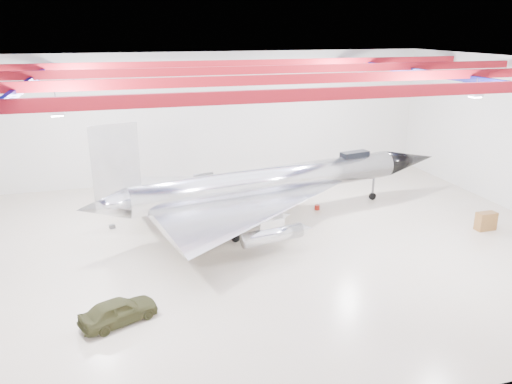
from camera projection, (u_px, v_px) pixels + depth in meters
name	position (u px, v px, depth m)	size (l,w,h in m)	color
floor	(255.00, 244.00, 31.25)	(40.00, 40.00, 0.00)	beige
wall_back	(207.00, 117.00, 43.19)	(40.00, 40.00, 0.00)	silver
ceiling	(254.00, 64.00, 27.79)	(40.00, 40.00, 0.00)	#0A0F38
ceiling_structure	(254.00, 76.00, 28.00)	(39.50, 29.50, 1.08)	maroon
jet_aircraft	(272.00, 185.00, 34.62)	(27.92, 18.73, 7.66)	silver
jeep	(118.00, 311.00, 22.79)	(1.43, 3.56, 1.21)	#38391C
desk	(486.00, 221.00, 33.30)	(1.34, 0.67, 1.23)	brown
crate_ply	(201.00, 227.00, 33.43)	(0.53, 0.42, 0.37)	olive
toolbox_red	(232.00, 208.00, 36.91)	(0.49, 0.39, 0.34)	maroon
parts_bin	(265.00, 207.00, 37.06)	(0.63, 0.50, 0.44)	olive
crate_small	(112.00, 226.00, 33.69)	(0.35, 0.28, 0.25)	#59595B
tool_chest	(317.00, 207.00, 37.09)	(0.40, 0.40, 0.36)	maroon
spares_box	(219.00, 191.00, 40.59)	(0.45, 0.45, 0.41)	#59595B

